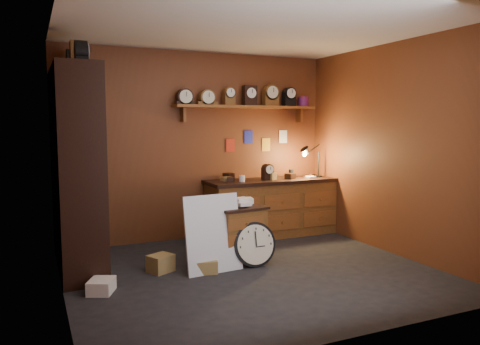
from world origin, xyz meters
name	(u,v)px	position (x,y,z in m)	size (l,w,h in m)	color
floor	(252,272)	(0.00, 0.00, 0.00)	(4.00, 4.00, 0.00)	black
room_shell	(252,120)	(0.04, 0.11, 1.72)	(4.02, 3.62, 2.71)	brown
shelving_unit	(73,161)	(-1.79, 0.98, 1.25)	(0.47, 1.60, 2.58)	black
workbench	(272,204)	(1.05, 1.47, 0.47)	(2.02, 0.66, 1.36)	brown
low_cabinet	(238,231)	(0.03, 0.45, 0.37)	(0.67, 0.59, 0.77)	brown
big_round_clock	(254,244)	(0.12, 0.19, 0.26)	(0.53, 0.17, 0.53)	black
white_panel	(213,271)	(-0.39, 0.20, 0.00)	(0.68, 0.03, 0.90)	silver
mini_fridge	(225,230)	(0.09, 1.02, 0.27)	(0.64, 0.66, 0.53)	silver
floor_box_a	(206,266)	(-0.48, 0.19, 0.07)	(0.24, 0.20, 0.15)	olive
floor_box_b	(101,286)	(-1.65, 0.03, 0.07)	(0.23, 0.27, 0.14)	white
floor_box_c	(161,263)	(-0.94, 0.43, 0.10)	(0.26, 0.22, 0.20)	olive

